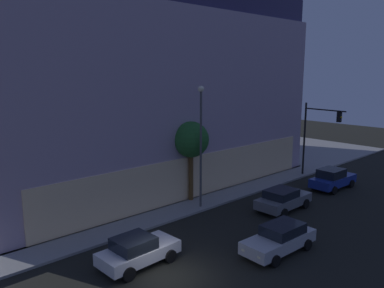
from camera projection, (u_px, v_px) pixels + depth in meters
ground_plane at (166, 278)px, 18.47m from camera, size 120.00×120.00×0.00m
modern_building at (95, 87)px, 39.88m from camera, size 29.69×31.36×16.60m
traffic_light_far_corner at (316, 129)px, 35.10m from camera, size 0.60×4.16×6.83m
street_lamp_sidewalk at (201, 133)px, 26.90m from camera, size 0.44×0.44×8.71m
sidewalk_tree at (191, 140)px, 28.52m from camera, size 2.70×2.70×6.04m
car_white at (138, 250)px, 19.58m from camera, size 4.25×2.23×1.58m
car_silver at (280, 238)px, 21.05m from camera, size 4.69×2.13×1.55m
car_grey at (283, 199)px, 27.47m from camera, size 4.60×2.24×1.57m
car_blue at (332, 179)px, 32.49m from camera, size 4.71×2.20×1.77m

